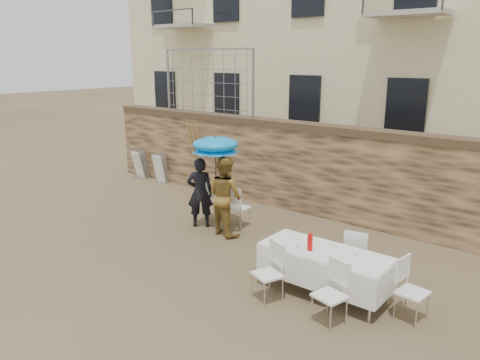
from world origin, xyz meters
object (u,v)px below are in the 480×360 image
Objects in this scene: table_chair_front_right at (330,294)px; table_chair_back at (357,255)px; man_suit at (200,193)px; chair_stack_right at (163,167)px; woman_dress at (225,196)px; couple_chair_left at (216,201)px; couple_chair_right at (239,206)px; banquet_table at (325,253)px; soda_bottle at (310,243)px; umbrella at (215,147)px; table_chair_side at (413,291)px; chair_stack_left at (144,164)px; table_chair_front_left at (268,273)px.

table_chair_back is (-0.30, 1.55, 0.00)m from table_chair_front_right.
man_suit reaches higher than chair_stack_right.
chair_stack_right is (-4.39, 2.17, -0.41)m from woman_dress.
couple_chair_left is (-0.75, 0.55, -0.39)m from woman_dress.
couple_chair_right is 4.64m from chair_stack_right.
chair_stack_right is at bearing 156.37° from banquet_table.
couple_chair_right is at bearing 179.39° from man_suit.
couple_chair_left is 3.69× the size of soda_bottle.
table_chair_side is at bearing -12.75° from umbrella.
chair_stack_left is (-9.73, 3.15, -0.02)m from table_chair_side.
woman_dress is 1.82× the size of couple_chair_left.
chair_stack_right is (-4.34, 1.62, -0.02)m from couple_chair_right.
man_suit is at bearing 171.37° from table_chair_front_left.
table_chair_side is at bearing 4.09° from banquet_table.
woman_dress is at bearing 164.33° from table_chair_front_left.
couple_chair_right reaches higher than chair_stack_left.
umbrella is at bearing 129.25° from couple_chair_left.
table_chair_side is at bearing 138.59° from table_chair_back.
table_chair_side is (1.40, 0.10, -0.25)m from banquet_table.
table_chair_back is (3.59, -0.38, -1.41)m from umbrella.
table_chair_front_right is 9.70m from chair_stack_left.
banquet_table is 8.08× the size of soda_bottle.
umbrella is at bearing -3.78° from woman_dress.
umbrella is at bearing -17.25° from table_chair_back.
man_suit reaches higher than table_chair_front_left.
table_chair_front_left is 1.00× the size of table_chair_front_right.
table_chair_front_right is at bearing -26.44° from umbrella.
table_chair_side reaches higher than banquet_table.
chair_stack_left is 1.00× the size of chair_stack_right.
umbrella is 3.87m from table_chair_back.
umbrella reaches higher than soda_bottle.
man_suit is at bearing 164.04° from banquet_table.
banquet_table is at bearing 64.81° from table_chair_back.
table_chair_back is (3.99, -0.28, -0.33)m from man_suit.
umbrella reaches higher than couple_chair_left.
umbrella is 2.18× the size of chair_stack_right.
couple_chair_left is 0.70m from couple_chair_right.
soda_bottle is at bearing -22.70° from chair_stack_left.
chair_stack_right reaches higher than banquet_table.
table_chair_side is (5.19, -0.98, -0.33)m from man_suit.
chair_stack_right is at bearing 152.91° from umbrella.
umbrella is 1.53m from couple_chair_left.
woman_dress is 1.90× the size of chair_stack_right.
table_chair_back is (0.80, 1.55, 0.00)m from table_chair_front_left.
couple_chair_left and table_chair_back have the same top height.
umbrella is at bearing 85.07° from table_chair_side.
couple_chair_left is 4.13m from banquet_table.
umbrella is (0.40, 0.10, 1.08)m from man_suit.
table_chair_front_left is 7.92m from chair_stack_right.
table_chair_front_left is (-0.60, -0.75, -0.25)m from banquet_table.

